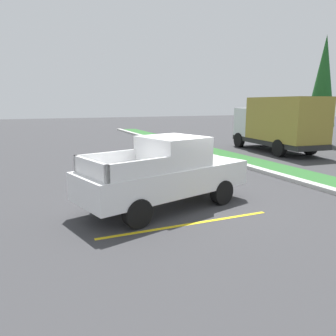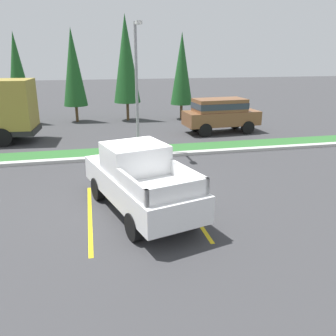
% 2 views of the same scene
% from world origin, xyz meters
% --- Properties ---
extents(ground_plane, '(120.00, 120.00, 0.00)m').
position_xyz_m(ground_plane, '(0.00, 0.00, 0.00)').
color(ground_plane, '#38383A').
extents(parking_line_near, '(0.12, 4.80, 0.01)m').
position_xyz_m(parking_line_near, '(-1.47, -0.96, 0.00)').
color(parking_line_near, yellow).
rests_on(parking_line_near, ground).
extents(parking_line_far, '(0.12, 4.80, 0.01)m').
position_xyz_m(parking_line_far, '(1.63, -0.96, 0.00)').
color(parking_line_far, yellow).
rests_on(parking_line_far, ground).
extents(curb_strip, '(56.00, 0.40, 0.15)m').
position_xyz_m(curb_strip, '(0.00, 5.00, 0.07)').
color(curb_strip, '#B2B2AD').
rests_on(curb_strip, ground).
extents(grass_median, '(56.00, 1.80, 0.06)m').
position_xyz_m(grass_median, '(0.00, 6.10, 0.03)').
color(grass_median, '#2D662D').
rests_on(grass_median, ground).
extents(pickup_truck_main, '(3.23, 5.54, 2.10)m').
position_xyz_m(pickup_truck_main, '(0.07, -0.91, 1.04)').
color(pickup_truck_main, black).
rests_on(pickup_truck_main, ground).
extents(cargo_truck_distant, '(6.96, 2.94, 3.40)m').
position_xyz_m(cargo_truck_distant, '(-7.41, 9.87, 1.85)').
color(cargo_truck_distant, black).
rests_on(cargo_truck_distant, ground).
extents(cypress_tree_leftmost, '(2.02, 2.02, 7.76)m').
position_xyz_m(cypress_tree_leftmost, '(-9.08, 15.19, 4.57)').
color(cypress_tree_leftmost, brown).
rests_on(cypress_tree_leftmost, ground).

